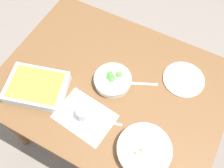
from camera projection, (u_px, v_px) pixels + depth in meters
ground_plane at (112, 130)px, 1.99m from camera, size 6.00×6.00×0.00m
dining_table at (112, 92)px, 1.43m from camera, size 1.20×0.90×0.74m
placemat at (85, 116)px, 1.26m from camera, size 0.30×0.23×0.00m
stew_bowl at (144, 150)px, 1.14m from camera, size 0.25×0.25×0.06m
broccoli_bowl at (112, 80)px, 1.33m from camera, size 0.20×0.20×0.07m
baking_dish at (37, 87)px, 1.30m from camera, size 0.35×0.29×0.06m
drink_cup at (84, 114)px, 1.22m from camera, size 0.07×0.07×0.08m
side_plate at (184, 79)px, 1.35m from camera, size 0.22×0.22×0.01m
spoon_by_stew at (157, 168)px, 1.13m from camera, size 0.17×0.09×0.01m
spoon_by_broccoli at (136, 84)px, 1.34m from camera, size 0.17×0.09×0.01m
spoon_spare at (100, 120)px, 1.24m from camera, size 0.17×0.06×0.01m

